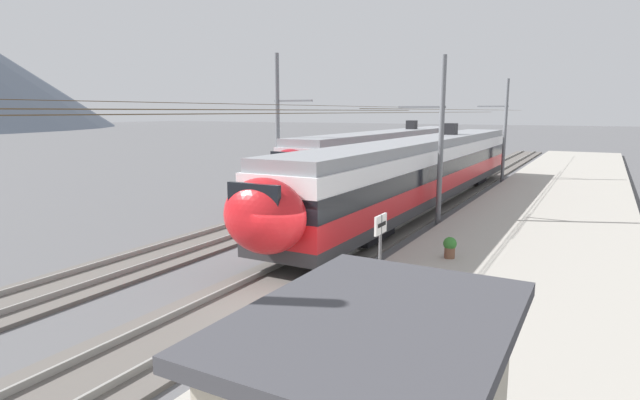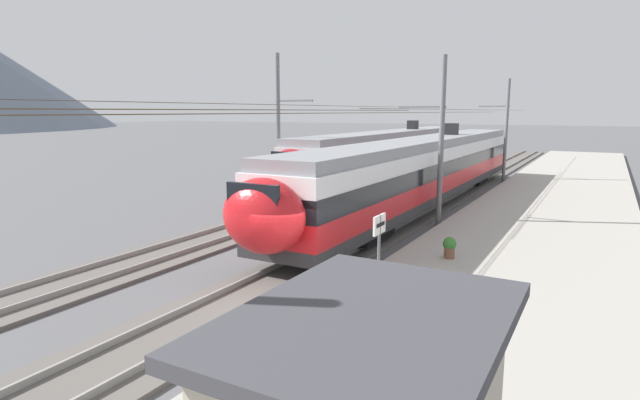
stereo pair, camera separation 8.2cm
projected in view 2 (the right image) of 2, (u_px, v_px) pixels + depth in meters
The scene contains 14 objects.
ground_plane at pixel (295, 305), 14.16m from camera, with size 400.00×400.00×0.00m, color #565659.
platform_slab at pixel (475, 337), 11.80m from camera, with size 120.00×8.01×0.31m, color #A39E93.
track_near at pixel (254, 294), 14.84m from camera, with size 120.00×3.00×0.28m.
track_far at pixel (125, 267), 17.44m from camera, with size 120.00×3.00×0.28m.
train_near_platform at pixel (425, 168), 27.90m from camera, with size 31.62×2.94×4.27m.
train_far_track at pixel (391, 153), 38.05m from camera, with size 29.07×2.86×4.27m.
catenary_mast_mid at pixel (438, 139), 23.49m from camera, with size 43.23×2.24×7.78m.
catenary_mast_east at pixel (504, 129), 38.02m from camera, with size 43.23×2.24×7.64m.
catenary_mast_far_side at pixel (280, 128), 28.45m from camera, with size 43.23×2.37×8.41m.
platform_sign at pixel (379, 239), 13.27m from camera, with size 0.70×0.08×2.35m.
passenger_walking at pixel (315, 375), 7.94m from camera, with size 0.53×0.22×1.69m.
handbag_beside_passenger at pixel (332, 387), 9.08m from camera, with size 0.32×0.18×0.45m.
potted_plant_platform_edge at pixel (450, 246), 17.55m from camera, with size 0.46×0.46×0.74m.
potted_plant_by_shelter at pixel (329, 311), 11.94m from camera, with size 0.45×0.45×0.71m.
Camera 2 is at (-11.41, -7.16, 5.29)m, focal length 28.82 mm.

